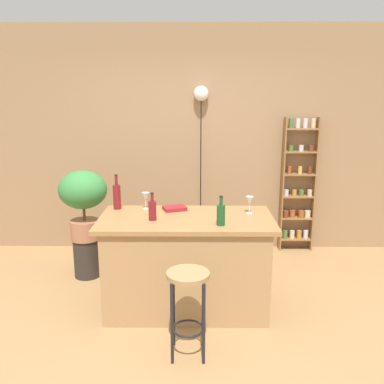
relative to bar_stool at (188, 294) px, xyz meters
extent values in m
plane|color=#A37A4C|center=(-0.03, 0.44, -0.51)|extent=(12.00, 12.00, 0.00)
cube|color=#997551|center=(-0.03, 2.39, 0.89)|extent=(6.40, 0.10, 2.80)
cube|color=#A87F51|center=(-0.03, 0.74, -0.08)|extent=(1.46, 0.74, 0.85)
cube|color=#9E7042|center=(-0.03, 0.74, 0.36)|extent=(1.58, 0.81, 0.04)
cylinder|color=black|center=(-0.12, -0.12, -0.18)|extent=(0.02, 0.02, 0.65)
cylinder|color=black|center=(0.12, -0.12, -0.18)|extent=(0.02, 0.02, 0.65)
cylinder|color=black|center=(-0.12, 0.12, -0.18)|extent=(0.02, 0.02, 0.65)
cylinder|color=black|center=(0.12, 0.12, -0.18)|extent=(0.02, 0.02, 0.65)
torus|color=black|center=(0.00, 0.00, -0.29)|extent=(0.25, 0.25, 0.02)
cylinder|color=#A87F51|center=(0.00, 0.00, 0.16)|extent=(0.33, 0.33, 0.03)
cube|color=olive|center=(1.15, 2.25, 0.34)|extent=(0.02, 0.13, 1.70)
cube|color=olive|center=(1.55, 2.25, 0.34)|extent=(0.02, 0.13, 1.70)
cube|color=olive|center=(1.35, 2.25, -0.37)|extent=(0.38, 0.13, 0.02)
cylinder|color=#4C7033|center=(1.22, 2.26, -0.30)|extent=(0.06, 0.06, 0.11)
cylinder|color=beige|center=(1.31, 2.25, -0.30)|extent=(0.06, 0.06, 0.11)
cylinder|color=#AD7A38|center=(1.40, 2.25, -0.30)|extent=(0.06, 0.06, 0.11)
cylinder|color=silver|center=(1.49, 2.25, -0.30)|extent=(0.06, 0.06, 0.11)
cube|color=olive|center=(1.35, 2.25, -0.08)|extent=(0.38, 0.13, 0.02)
cylinder|color=brown|center=(1.21, 2.25, -0.03)|extent=(0.08, 0.08, 0.09)
cylinder|color=#994C23|center=(1.30, 2.26, -0.03)|extent=(0.08, 0.08, 0.09)
cylinder|color=#994C23|center=(1.41, 2.25, -0.03)|extent=(0.08, 0.08, 0.09)
cylinder|color=beige|center=(1.49, 2.25, -0.03)|extent=(0.08, 0.08, 0.09)
cube|color=olive|center=(1.35, 2.25, 0.20)|extent=(0.38, 0.13, 0.02)
cylinder|color=silver|center=(1.21, 2.26, 0.25)|extent=(0.06, 0.06, 0.08)
cylinder|color=#AD7A38|center=(1.31, 2.26, 0.25)|extent=(0.06, 0.06, 0.08)
cylinder|color=#4C7033|center=(1.40, 2.26, 0.25)|extent=(0.06, 0.06, 0.08)
cylinder|color=beige|center=(1.50, 2.26, 0.25)|extent=(0.06, 0.06, 0.08)
cube|color=olive|center=(1.35, 2.25, 0.48)|extent=(0.38, 0.13, 0.02)
cylinder|color=#994C23|center=(1.23, 2.25, 0.54)|extent=(0.05, 0.05, 0.09)
cylinder|color=gold|center=(1.36, 2.25, 0.54)|extent=(0.05, 0.05, 0.09)
cylinder|color=brown|center=(1.48, 2.25, 0.54)|extent=(0.05, 0.05, 0.09)
cube|color=olive|center=(1.35, 2.25, 0.77)|extent=(0.38, 0.13, 0.02)
cylinder|color=#4C7033|center=(1.23, 2.25, 0.82)|extent=(0.06, 0.06, 0.07)
cylinder|color=silver|center=(1.36, 2.25, 0.82)|extent=(0.06, 0.06, 0.07)
cylinder|color=brown|center=(1.48, 2.25, 0.82)|extent=(0.06, 0.06, 0.07)
cube|color=olive|center=(1.35, 2.25, 1.05)|extent=(0.38, 0.13, 0.02)
cylinder|color=#4C7033|center=(1.22, 2.26, 1.12)|extent=(0.05, 0.05, 0.12)
cylinder|color=silver|center=(1.30, 2.26, 1.12)|extent=(0.05, 0.05, 0.12)
cylinder|color=silver|center=(1.39, 2.26, 1.12)|extent=(0.05, 0.05, 0.12)
cylinder|color=beige|center=(1.49, 2.26, 1.12)|extent=(0.05, 0.05, 0.12)
cylinder|color=#2D2823|center=(-1.15, 1.43, -0.29)|extent=(0.29, 0.29, 0.43)
cylinder|color=#A86B4C|center=(-1.15, 1.43, 0.03)|extent=(0.32, 0.32, 0.21)
cylinder|color=brown|center=(-1.15, 1.43, 0.22)|extent=(0.03, 0.03, 0.16)
ellipsoid|color=#387F3D|center=(-1.15, 1.43, 0.48)|extent=(0.51, 0.46, 0.41)
cylinder|color=maroon|center=(-0.71, 1.02, 0.50)|extent=(0.07, 0.07, 0.24)
cylinder|color=maroon|center=(-0.71, 1.02, 0.67)|extent=(0.03, 0.03, 0.09)
cylinder|color=black|center=(-0.71, 1.02, 0.72)|extent=(0.03, 0.03, 0.01)
cylinder|color=maroon|center=(-0.33, 0.66, 0.47)|extent=(0.07, 0.07, 0.17)
cylinder|color=maroon|center=(-0.33, 0.66, 0.59)|extent=(0.03, 0.03, 0.07)
cylinder|color=black|center=(-0.33, 0.66, 0.63)|extent=(0.03, 0.03, 0.01)
cylinder|color=#194C23|center=(0.27, 0.52, 0.47)|extent=(0.07, 0.07, 0.18)
cylinder|color=#194C23|center=(0.27, 0.52, 0.60)|extent=(0.03, 0.03, 0.07)
cylinder|color=black|center=(0.27, 0.52, 0.64)|extent=(0.03, 0.03, 0.01)
cylinder|color=silver|center=(0.56, 0.87, 0.39)|extent=(0.06, 0.06, 0.00)
cylinder|color=silver|center=(0.56, 0.87, 0.43)|extent=(0.01, 0.01, 0.07)
cone|color=silver|center=(0.56, 0.87, 0.51)|extent=(0.07, 0.07, 0.08)
cylinder|color=silver|center=(-0.43, 1.02, 0.39)|extent=(0.06, 0.06, 0.00)
cylinder|color=silver|center=(-0.43, 1.02, 0.43)|extent=(0.01, 0.01, 0.07)
cone|color=silver|center=(-0.43, 1.02, 0.51)|extent=(0.07, 0.07, 0.08)
cube|color=maroon|center=(-0.15, 0.98, 0.40)|extent=(0.25, 0.21, 0.03)
cylinder|color=black|center=(0.12, 2.28, 0.48)|extent=(0.01, 0.01, 1.98)
sphere|color=white|center=(0.12, 2.28, 1.47)|extent=(0.18, 0.18, 0.18)
camera|label=1|loc=(0.05, -2.90, 1.50)|focal=39.20mm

